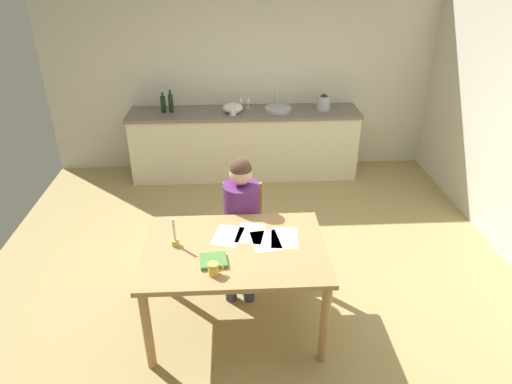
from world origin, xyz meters
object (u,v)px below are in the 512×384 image
(bottle_vinegar, at_px, (171,103))
(teacup_on_counter, at_px, (233,111))
(candlestick, at_px, (175,238))
(mixing_bowl, at_px, (233,108))
(bottle_oil, at_px, (163,104))
(wine_glass_near_sink, at_px, (248,100))
(coffee_mug, at_px, (214,269))
(wine_glass_by_kettle, at_px, (241,100))
(book_magazine, at_px, (213,261))
(dining_table, at_px, (235,258))
(sink_unit, at_px, (278,109))
(person_seated, at_px, (241,216))
(chair_at_table, at_px, (242,225))
(stovetop_kettle, at_px, (324,102))

(bottle_vinegar, xyz_separation_m, teacup_on_counter, (0.80, -0.16, -0.08))
(candlestick, xyz_separation_m, mixing_bowl, (0.47, 2.77, 0.15))
(bottle_oil, distance_m, wine_glass_near_sink, 1.11)
(coffee_mug, xyz_separation_m, candlestick, (-0.30, 0.37, 0.02))
(wine_glass_by_kettle, bearing_deg, book_magazine, -95.01)
(dining_table, height_order, candlestick, candlestick)
(candlestick, bearing_deg, sink_unit, 69.30)
(wine_glass_by_kettle, bearing_deg, sink_unit, -16.63)
(person_seated, bearing_deg, sink_unit, 76.51)
(book_magazine, height_order, bottle_oil, bottle_oil)
(chair_at_table, distance_m, mixing_bowl, 2.15)
(sink_unit, bearing_deg, coffee_mug, -103.40)
(candlestick, height_order, book_magazine, candlestick)
(stovetop_kettle, height_order, wine_glass_near_sink, stovetop_kettle)
(book_magazine, height_order, bottle_vinegar, bottle_vinegar)
(book_magazine, bearing_deg, chair_at_table, 69.08)
(person_seated, bearing_deg, bottle_vinegar, 110.09)
(sink_unit, height_order, wine_glass_by_kettle, sink_unit)
(dining_table, height_order, bottle_oil, bottle_oil)
(candlestick, bearing_deg, wine_glass_near_sink, 77.11)
(bottle_oil, relative_size, bottle_vinegar, 0.91)
(chair_at_table, bearing_deg, book_magazine, -104.19)
(chair_at_table, relative_size, sink_unit, 2.41)
(book_magazine, distance_m, stovetop_kettle, 3.34)
(chair_at_table, height_order, bottle_oil, bottle_oil)
(bottle_vinegar, bearing_deg, mixing_bowl, -3.87)
(chair_at_table, xyz_separation_m, bottle_vinegar, (-0.85, 2.15, 0.54))
(dining_table, bearing_deg, bottle_vinegar, 105.13)
(book_magazine, distance_m, mixing_bowl, 3.01)
(chair_at_table, height_order, candlestick, candlestick)
(book_magazine, relative_size, bottle_oil, 0.73)
(wine_glass_near_sink, distance_m, teacup_on_counter, 0.37)
(chair_at_table, bearing_deg, mixing_bowl, 91.53)
(chair_at_table, height_order, coffee_mug, chair_at_table)
(teacup_on_counter, bearing_deg, book_magazine, -93.50)
(chair_at_table, bearing_deg, person_seated, -94.09)
(book_magazine, xyz_separation_m, bottle_vinegar, (-0.62, 3.06, 0.26))
(coffee_mug, relative_size, mixing_bowl, 0.42)
(wine_glass_by_kettle, bearing_deg, candlestick, -101.00)
(candlestick, bearing_deg, wine_glass_by_kettle, 79.00)
(coffee_mug, bearing_deg, mixing_bowl, 86.98)
(candlestick, distance_m, book_magazine, 0.38)
(person_seated, xyz_separation_m, wine_glass_near_sink, (0.16, 2.43, 0.33))
(dining_table, xyz_separation_m, bottle_vinegar, (-0.78, 2.88, 0.37))
(coffee_mug, bearing_deg, wine_glass_near_sink, 83.61)
(person_seated, relative_size, bottle_vinegar, 4.13)
(coffee_mug, relative_size, teacup_on_counter, 0.92)
(coffee_mug, height_order, bottle_vinegar, bottle_vinegar)
(chair_at_table, relative_size, candlestick, 3.70)
(mixing_bowl, bearing_deg, dining_table, -90.32)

